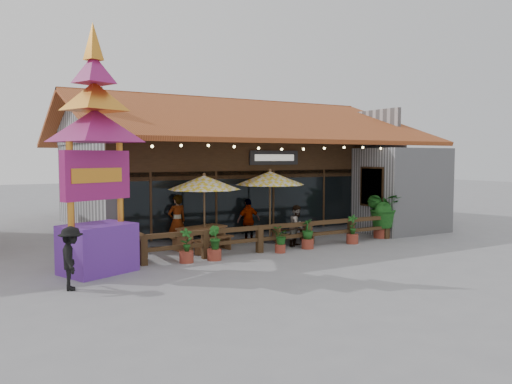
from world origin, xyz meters
TOP-DOWN VIEW (x-y plane):
  - ground at (0.00, 0.00)m, footprint 100.00×100.00m
  - restaurant_building at (0.26, 6.61)m, footprint 15.50×14.73m
  - patio_railing at (-2.25, -0.27)m, footprint 10.00×2.60m
  - umbrella_left at (-3.93, 0.83)m, footprint 3.10×3.10m
  - umbrella_right at (-1.16, 1.02)m, footprint 3.36×3.36m
  - picnic_table_left at (-4.01, 0.89)m, footprint 2.07×1.92m
  - picnic_table_right at (-0.42, 0.59)m, footprint 1.68×1.52m
  - thai_sign_tower at (-7.89, -0.79)m, footprint 3.56×3.56m
  - tropical_plant at (3.28, -0.24)m, footprint 1.83×1.94m
  - diner_a at (-4.62, 1.64)m, footprint 0.76×0.55m
  - diner_b at (-0.69, -0.10)m, footprint 0.91×0.86m
  - diner_c at (-1.83, 1.47)m, footprint 0.99×0.44m
  - pedestrian at (-8.85, -2.32)m, footprint 0.74×1.09m
  - planter_a at (-5.25, -0.77)m, footprint 0.43×0.43m
  - planter_b at (-4.35, -0.87)m, footprint 0.44×0.47m
  - planter_c at (-1.91, -0.87)m, footprint 0.68×0.65m
  - planter_d at (-0.66, -0.71)m, footprint 0.50×0.50m
  - planter_e at (1.39, -0.70)m, footprint 0.44×0.46m

SIDE VIEW (x-z plane):
  - ground at x=0.00m, z-range 0.00..0.00m
  - planter_a at x=-5.25m, z-range -0.08..0.98m
  - planter_e at x=1.39m, z-range -0.09..1.00m
  - picnic_table_right at x=-0.42m, z-range 0.12..0.82m
  - planter_b at x=-4.35m, z-range -0.05..1.03m
  - planter_c at x=-1.91m, z-range 0.05..0.92m
  - planter_d at x=-0.66m, z-range -0.02..1.03m
  - picnic_table_left at x=-4.01m, z-range 0.14..0.96m
  - patio_railing at x=-2.25m, z-range 0.15..1.07m
  - diner_b at x=-0.69m, z-range 0.00..1.49m
  - pedestrian at x=-8.85m, z-range 0.00..1.55m
  - diner_c at x=-1.83m, z-range 0.00..1.66m
  - diner_a at x=-4.62m, z-range 0.00..1.91m
  - tropical_plant at x=3.28m, z-range 0.15..2.28m
  - restaurant_building at x=0.26m, z-range -0.84..5.25m
  - umbrella_left at x=-3.93m, z-range 1.00..3.68m
  - umbrella_right at x=-1.16m, z-range 1.03..3.82m
  - thai_sign_tower at x=-7.89m, z-range 0.21..7.58m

